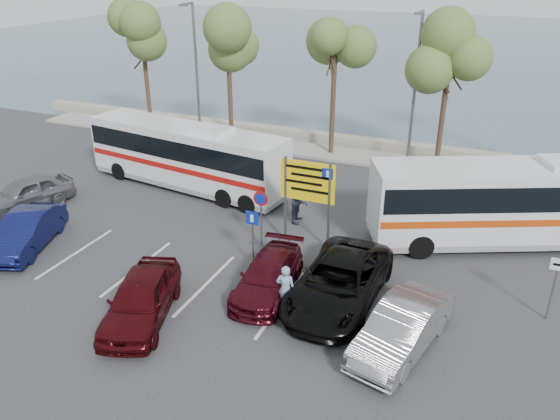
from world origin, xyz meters
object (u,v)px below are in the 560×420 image
at_px(street_lamp_left, 195,66).
at_px(coach_bus_left, 187,158).
at_px(car_silver_a, 26,193).
at_px(pedestrian_far, 300,200).
at_px(street_lamp_right, 415,83).
at_px(direction_sign, 307,188).
at_px(suv_black, 339,282).
at_px(coach_bus_right, 517,206).
at_px(car_maroon, 268,276).
at_px(pedestrian_near, 285,289).
at_px(car_silver_b, 402,328).
at_px(car_blue, 27,231).
at_px(car_red, 141,299).

bearing_deg(street_lamp_left, coach_bus_left, -63.50).
distance_m(car_silver_a, pedestrian_far, 12.52).
relative_size(street_lamp_left, street_lamp_right, 1.00).
xyz_separation_m(direction_sign, suv_black, (2.40, -3.36, -1.67)).
bearing_deg(coach_bus_right, car_maroon, -136.95).
xyz_separation_m(street_lamp_right, direction_sign, (-2.00, -10.32, -2.17)).
bearing_deg(coach_bus_right, street_lamp_left, 159.26).
bearing_deg(pedestrian_near, car_silver_a, -20.65).
height_order(direction_sign, car_silver_b, direction_sign).
bearing_deg(car_maroon, car_silver_b, -20.32).
xyz_separation_m(suv_black, pedestrian_far, (-3.40, 5.21, 0.22)).
height_order(coach_bus_left, pedestrian_far, coach_bus_left).
distance_m(coach_bus_right, car_maroon, 10.36).
relative_size(car_silver_a, car_blue, 0.98).
xyz_separation_m(car_red, pedestrian_far, (2.04, 8.55, 0.25)).
bearing_deg(pedestrian_near, pedestrian_far, -81.72).
bearing_deg(car_blue, pedestrian_near, -19.94).
bearing_deg(direction_sign, pedestrian_near, -77.77).
height_order(street_lamp_right, car_silver_a, street_lamp_right).
relative_size(street_lamp_left, car_silver_a, 1.89).
xyz_separation_m(car_blue, pedestrian_far, (9.00, 6.42, 0.28)).
height_order(street_lamp_left, pedestrian_far, street_lamp_left).
xyz_separation_m(car_maroon, pedestrian_near, (1.00, -0.86, 0.24)).
bearing_deg(car_maroon, street_lamp_left, 122.09).
distance_m(car_red, pedestrian_near, 4.56).
bearing_deg(coach_bus_left, car_silver_b, -33.91).
bearing_deg(street_lamp_left, coach_bus_right, -20.74).
distance_m(coach_bus_right, car_silver_a, 21.15).
distance_m(coach_bus_left, car_maroon, 10.33).
bearing_deg(coach_bus_right, car_silver_a, -166.31).
distance_m(street_lamp_left, coach_bus_right, 20.04).
relative_size(car_maroon, car_red, 0.97).
bearing_deg(pedestrian_near, coach_bus_left, -51.86).
bearing_deg(car_silver_a, suv_black, 14.04).
relative_size(street_lamp_right, pedestrian_near, 4.68).
height_order(car_blue, car_maroon, car_blue).
height_order(suv_black, car_silver_b, suv_black).
height_order(car_silver_a, car_silver_b, car_silver_a).
xyz_separation_m(direction_sign, pedestrian_near, (1.00, -4.59, -1.57)).
height_order(street_lamp_left, pedestrian_near, street_lamp_left).
distance_m(pedestrian_near, pedestrian_far, 6.75).
bearing_deg(direction_sign, street_lamp_left, 136.83).
height_order(direction_sign, coach_bus_left, direction_sign).
bearing_deg(coach_bus_left, car_red, -65.97).
xyz_separation_m(street_lamp_right, car_red, (-5.04, -17.02, -3.86)).
relative_size(street_lamp_right, car_blue, 1.86).
bearing_deg(street_lamp_left, car_blue, -86.16).
xyz_separation_m(street_lamp_right, car_silver_b, (2.80, -15.29, -3.88)).
height_order(street_lamp_left, car_maroon, street_lamp_left).
height_order(direction_sign, car_red, direction_sign).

